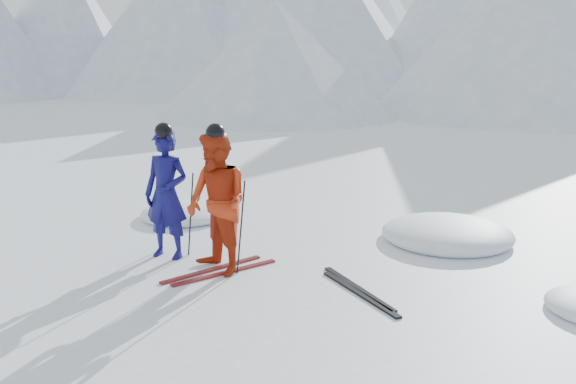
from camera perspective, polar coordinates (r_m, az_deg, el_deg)
The scene contains 12 objects.
ground at distance 7.96m, azimuth 8.81°, elevation -10.00°, with size 160.00×160.00×0.00m, color white.
skier_blue at distance 9.38m, azimuth -11.31°, elevation -0.25°, with size 0.72×0.47×1.97m, color #0F0E54.
skier_red at distance 8.59m, azimuth -6.65°, elevation -1.07°, with size 0.99×0.77×2.03m, color #B52C0E.
pole_blue_left at distance 9.77m, azimuth -11.87°, elevation -1.73°, with size 0.02×0.02×1.31m, color black.
pole_blue_right at distance 9.47m, azimuth -9.09°, elevation -2.08°, with size 0.02×0.02×1.31m, color black.
pole_red_left at distance 9.05m, azimuth -7.04°, elevation -2.58°, with size 0.02×0.02×1.35m, color black.
pole_red_right at distance 8.61m, azimuth -4.42°, elevation -3.32°, with size 0.02×0.02×1.35m, color black.
ski_worn_left at distance 8.96m, azimuth -7.08°, elevation -7.19°, with size 0.09×1.70×0.03m, color black.
ski_worn_right at distance 8.81m, azimuth -5.88°, elevation -7.50°, with size 0.09×1.70×0.03m, color black.
ski_loose_a at distance 8.26m, azimuth 6.55°, elevation -8.93°, with size 0.09×1.70×0.03m, color black.
ski_loose_b at distance 8.10m, azimuth 6.70°, elevation -9.40°, with size 0.09×1.70×0.03m, color black.
snow_lumps at distance 10.08m, azimuth 9.53°, elevation -5.05°, with size 9.74×6.45×0.48m.
Camera 1 is at (2.98, -6.70, 3.07)m, focal length 38.00 mm.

